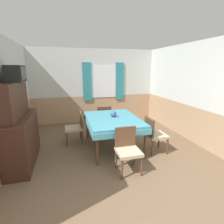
% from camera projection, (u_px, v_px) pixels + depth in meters
% --- Properties ---
extents(ground_plane, '(16.00, 16.00, 0.00)m').
position_uv_depth(ground_plane, '(153.00, 216.00, 2.36)').
color(ground_plane, brown).
extents(wall_back, '(4.80, 0.10, 2.60)m').
position_uv_depth(wall_back, '(95.00, 86.00, 6.30)').
color(wall_back, silver).
rests_on(wall_back, ground_plane).
extents(wall_left, '(0.05, 4.93, 2.60)m').
position_uv_depth(wall_left, '(6.00, 100.00, 3.60)').
color(wall_left, silver).
rests_on(wall_left, ground_plane).
extents(wall_right, '(0.05, 4.93, 2.60)m').
position_uv_depth(wall_right, '(190.00, 92.00, 4.72)').
color(wall_right, silver).
rests_on(wall_right, ground_plane).
extents(dining_table, '(1.25, 1.66, 0.76)m').
position_uv_depth(dining_table, '(113.00, 122.00, 4.27)').
color(dining_table, teal).
rests_on(dining_table, ground_plane).
extents(chair_head_near, '(0.44, 0.44, 0.85)m').
position_uv_depth(chair_head_near, '(127.00, 148.00, 3.33)').
color(chair_head_near, brown).
rests_on(chair_head_near, ground_plane).
extents(chair_right_near, '(0.44, 0.44, 0.85)m').
position_uv_depth(chair_right_near, '(154.00, 134.00, 4.06)').
color(chair_right_near, brown).
rests_on(chair_right_near, ground_plane).
extents(chair_left_far, '(0.44, 0.44, 0.85)m').
position_uv_depth(chair_left_far, '(76.00, 126.00, 4.58)').
color(chair_left_far, brown).
rests_on(chair_left_far, ground_plane).
extents(chair_head_window, '(0.44, 0.44, 0.85)m').
position_uv_depth(chair_head_window, '(103.00, 118.00, 5.32)').
color(chair_head_window, brown).
rests_on(chair_head_window, ground_plane).
extents(sideboard, '(0.46, 1.50, 1.68)m').
position_uv_depth(sideboard, '(20.00, 130.00, 3.55)').
color(sideboard, '#3D2319').
rests_on(sideboard, ground_plane).
extents(tv, '(0.29, 0.55, 0.31)m').
position_uv_depth(tv, '(16.00, 74.00, 3.39)').
color(tv, black).
rests_on(tv, sideboard).
extents(vase, '(0.15, 0.15, 0.15)m').
position_uv_depth(vase, '(113.00, 114.00, 4.31)').
color(vase, '#335684').
rests_on(vase, dining_table).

